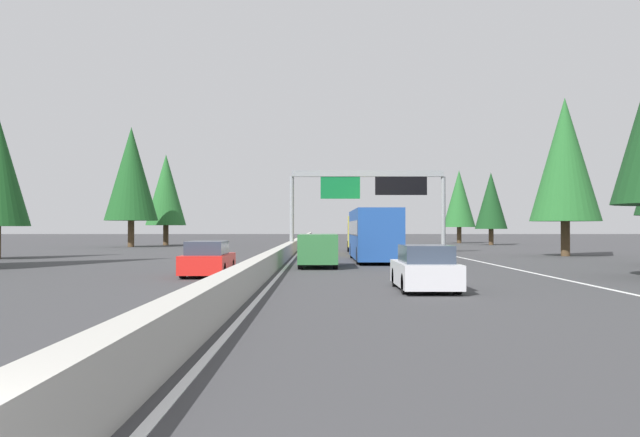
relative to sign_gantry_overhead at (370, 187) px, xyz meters
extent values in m
plane|color=#38383A|center=(5.53, 6.03, -5.31)|extent=(320.00, 320.00, 0.00)
cube|color=#ADAAA3|center=(25.53, 6.33, -4.86)|extent=(180.00, 0.56, 0.90)
cube|color=silver|center=(15.53, -5.49, -5.30)|extent=(160.00, 0.16, 0.01)
cube|color=silver|center=(15.53, 5.78, -5.30)|extent=(160.00, 0.16, 0.01)
cylinder|color=gray|center=(0.04, 6.33, -2.22)|extent=(0.36, 0.36, 6.17)
cylinder|color=gray|center=(0.04, -5.99, -2.22)|extent=(0.36, 0.36, 6.17)
cube|color=gray|center=(0.04, 0.17, 1.11)|extent=(0.50, 12.32, 0.50)
cube|color=#0C602D|center=(-0.11, 2.39, 0.01)|extent=(0.12, 3.20, 1.90)
cube|color=black|center=(-0.11, -2.54, 0.11)|extent=(0.16, 4.20, 1.50)
cube|color=silver|center=(-34.43, 0.62, -4.78)|extent=(4.40, 1.80, 0.76)
cube|color=#2D3847|center=(-34.65, 0.62, -4.12)|extent=(2.46, 1.51, 0.56)
cylinder|color=black|center=(-33.03, 1.41, -4.99)|extent=(0.64, 0.22, 0.64)
cylinder|color=black|center=(-33.03, -0.17, -4.99)|extent=(0.64, 0.22, 0.64)
cylinder|color=black|center=(-35.84, 1.41, -4.99)|extent=(0.64, 0.22, 0.64)
cylinder|color=black|center=(-35.84, -0.17, -4.99)|extent=(0.64, 0.22, 0.64)
cube|color=#1E4793|center=(-14.44, 0.78, -3.66)|extent=(11.50, 2.50, 2.90)
cube|color=#2D3847|center=(-14.44, 0.78, -3.30)|extent=(11.04, 2.55, 0.84)
cylinder|color=black|center=(-10.41, 1.88, -4.81)|extent=(1.00, 0.30, 1.00)
cylinder|color=black|center=(-10.41, -0.32, -4.81)|extent=(1.00, 0.30, 1.00)
cylinder|color=black|center=(-18.46, 1.88, -4.81)|extent=(1.00, 0.30, 1.00)
cylinder|color=black|center=(-18.46, -0.32, -4.81)|extent=(1.00, 0.30, 1.00)
cube|color=white|center=(-6.12, 4.47, -4.78)|extent=(4.40, 1.80, 0.76)
cube|color=#2D3847|center=(-6.34, 4.47, -4.12)|extent=(2.46, 1.51, 0.56)
cylinder|color=black|center=(-4.71, 5.26, -4.99)|extent=(0.64, 0.22, 0.64)
cylinder|color=black|center=(-4.71, 3.68, -4.99)|extent=(0.64, 0.22, 0.64)
cylinder|color=black|center=(-7.53, 5.26, -4.99)|extent=(0.64, 0.22, 0.64)
cylinder|color=black|center=(-7.53, 3.68, -4.99)|extent=(0.64, 0.22, 0.64)
cube|color=#AD931E|center=(59.31, -3.01, -4.70)|extent=(5.60, 2.00, 0.70)
cube|color=#AD931E|center=(60.32, -3.01, -3.90)|extent=(2.24, 1.84, 0.90)
cube|color=#2D3847|center=(60.32, -3.01, -3.81)|extent=(2.02, 1.92, 0.41)
cylinder|color=black|center=(61.16, -2.15, -4.91)|extent=(0.80, 0.28, 0.80)
cylinder|color=black|center=(61.16, -3.87, -4.91)|extent=(0.80, 0.28, 0.80)
cylinder|color=black|center=(57.46, -2.15, -4.91)|extent=(0.80, 0.28, 0.80)
cylinder|color=black|center=(57.46, -3.87, -4.91)|extent=(0.80, 0.28, 0.80)
cube|color=gold|center=(-2.21, 0.54, -3.61)|extent=(6.12, 2.40, 2.50)
cube|color=silver|center=(2.04, 0.54, -3.91)|extent=(2.38, 2.30, 1.90)
cylinder|color=black|center=(1.87, 1.60, -4.86)|extent=(0.90, 0.28, 0.90)
cylinder|color=black|center=(1.87, -0.52, -4.86)|extent=(0.90, 0.28, 0.90)
cylinder|color=black|center=(-3.91, 1.60, -4.86)|extent=(0.90, 0.28, 0.90)
cylinder|color=black|center=(-3.91, -0.52, -4.86)|extent=(0.90, 0.28, 0.90)
cube|color=#2D6B38|center=(-21.26, 4.14, -4.34)|extent=(5.00, 1.95, 1.44)
cube|color=#2D3847|center=(-23.56, 4.14, -4.09)|extent=(0.08, 1.48, 0.56)
cylinder|color=black|center=(-19.56, 4.99, -4.96)|extent=(0.70, 0.24, 0.70)
cylinder|color=black|center=(-19.56, 3.28, -4.96)|extent=(0.70, 0.24, 0.70)
cylinder|color=black|center=(-22.96, 4.99, -4.96)|extent=(0.70, 0.24, 0.70)
cylinder|color=black|center=(-22.96, 3.28, -4.96)|extent=(0.70, 0.24, 0.70)
cube|color=red|center=(-27.68, 8.73, -4.78)|extent=(4.40, 1.80, 0.76)
cube|color=#2D3847|center=(-27.90, 8.73, -4.12)|extent=(2.46, 1.51, 0.56)
cylinder|color=black|center=(-26.28, 9.52, -4.99)|extent=(0.64, 0.22, 0.64)
cylinder|color=black|center=(-26.28, 7.94, -4.99)|extent=(0.64, 0.22, 0.64)
cylinder|color=black|center=(-29.09, 9.52, -4.99)|extent=(0.64, 0.22, 0.64)
cylinder|color=black|center=(-29.09, 7.94, -4.99)|extent=(0.64, 0.22, 0.64)
cylinder|color=#4C3823|center=(-7.09, -13.43, -4.06)|extent=(0.63, 0.63, 2.49)
cone|color=#236028|center=(-7.09, -13.43, 1.59)|extent=(4.98, 4.98, 8.83)
cylinder|color=#4C3823|center=(25.53, -16.02, -4.37)|extent=(0.56, 0.56, 1.88)
cone|color=#143D19|center=(25.53, -16.02, -0.10)|extent=(3.76, 3.76, 6.66)
cylinder|color=#4C3823|center=(35.11, -14.16, -4.26)|extent=(0.59, 0.59, 2.10)
cone|color=#236028|center=(35.11, -14.16, 0.52)|extent=(4.20, 4.20, 7.45)
cylinder|color=#4C3823|center=(16.81, 23.89, -3.92)|extent=(0.66, 0.66, 2.78)
cone|color=#194C1E|center=(16.81, 23.89, 2.39)|extent=(5.56, 5.56, 9.85)
cylinder|color=#4C3823|center=(23.78, 21.76, -4.16)|extent=(0.61, 0.61, 2.30)
cone|color=#236028|center=(23.78, 21.76, 1.07)|extent=(4.60, 4.60, 8.16)
camera|label=1|loc=(-57.43, 4.01, -3.27)|focal=39.77mm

